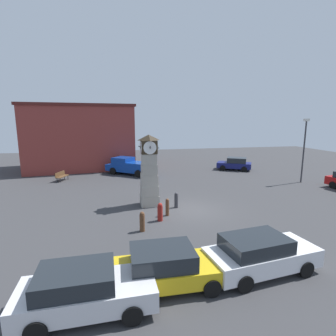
% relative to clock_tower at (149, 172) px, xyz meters
% --- Properties ---
extents(ground_plane, '(71.56, 71.56, 0.00)m').
position_rel_clock_tower_xyz_m(ground_plane, '(2.60, -1.72, -2.36)').
color(ground_plane, '#38383A').
extents(clock_tower, '(1.44, 1.37, 4.99)m').
position_rel_clock_tower_xyz_m(clock_tower, '(0.00, 0.00, 0.00)').
color(clock_tower, '#9B968C').
rests_on(clock_tower, ground_plane).
extents(bollard_near_tower, '(0.26, 0.26, 1.09)m').
position_rel_clock_tower_xyz_m(bollard_near_tower, '(1.72, -0.96, -1.81)').
color(bollard_near_tower, '#333338').
rests_on(bollard_near_tower, ground_plane).
extents(bollard_mid_row, '(0.23, 0.23, 1.12)m').
position_rel_clock_tower_xyz_m(bollard_mid_row, '(0.81, -2.31, -1.80)').
color(bollard_mid_row, brown).
rests_on(bollard_mid_row, ground_plane).
extents(bollard_far_row, '(0.32, 0.32, 1.11)m').
position_rel_clock_tower_xyz_m(bollard_far_row, '(0.20, -3.08, -1.80)').
color(bollard_far_row, maroon).
rests_on(bollard_far_row, ground_plane).
extents(bollard_end_row, '(0.29, 0.29, 1.12)m').
position_rel_clock_tower_xyz_m(bollard_end_row, '(-1.02, -4.35, -1.80)').
color(bollard_end_row, brown).
rests_on(bollard_end_row, ground_plane).
extents(car_navy_sedan, '(4.26, 2.01, 1.50)m').
position_rel_clock_tower_xyz_m(car_navy_sedan, '(-3.49, -10.05, -1.60)').
color(car_navy_sedan, silver).
rests_on(car_navy_sedan, ground_plane).
extents(car_near_tower, '(4.13, 2.02, 1.49)m').
position_rel_clock_tower_xyz_m(car_near_tower, '(-0.66, -9.30, -1.61)').
color(car_near_tower, gold).
rests_on(car_near_tower, ground_plane).
extents(car_by_building, '(4.66, 2.35, 1.53)m').
position_rel_clock_tower_xyz_m(car_by_building, '(3.10, -9.20, -1.58)').
color(car_by_building, silver).
rests_on(car_by_building, ground_plane).
extents(car_far_lot, '(4.34, 3.57, 1.51)m').
position_rel_clock_tower_xyz_m(car_far_lot, '(11.92, 10.87, -1.60)').
color(car_far_lot, navy).
rests_on(car_far_lot, ground_plane).
extents(pickup_truck, '(5.52, 5.00, 1.85)m').
position_rel_clock_tower_xyz_m(pickup_truck, '(-0.58, 10.90, -1.43)').
color(pickup_truck, navy).
rests_on(pickup_truck, ground_plane).
extents(bench, '(1.10, 1.68, 0.90)m').
position_rel_clock_tower_xyz_m(bench, '(-7.46, 9.22, -1.84)').
color(bench, brown).
rests_on(bench, ground_plane).
extents(pedestrian_by_cars, '(0.46, 0.43, 1.76)m').
position_rel_clock_tower_xyz_m(pedestrian_by_cars, '(-8.39, 14.59, -1.35)').
color(pedestrian_by_cars, red).
rests_on(pedestrian_by_cars, ground_plane).
extents(street_lamp_near_road, '(0.50, 0.24, 6.08)m').
position_rel_clock_tower_xyz_m(street_lamp_near_road, '(15.35, 3.70, 1.17)').
color(street_lamp_near_road, '#333338').
rests_on(street_lamp_near_road, ground_plane).
extents(warehouse_blue_far, '(13.33, 9.47, 7.75)m').
position_rel_clock_tower_xyz_m(warehouse_blue_far, '(-6.24, 16.45, 1.52)').
color(warehouse_blue_far, maroon).
rests_on(warehouse_blue_far, ground_plane).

